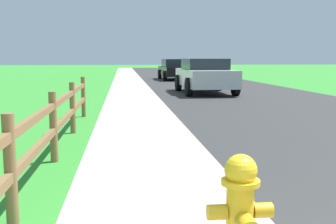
{
  "coord_description": "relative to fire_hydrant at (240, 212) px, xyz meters",
  "views": [
    {
      "loc": [
        -1.37,
        -1.55,
        1.51
      ],
      "look_at": [
        -0.61,
        5.25,
        0.6
      ],
      "focal_mm": 43.62,
      "sensor_mm": 36.0,
      "label": 1
    }
  ],
  "objects": [
    {
      "name": "parked_suv_silver",
      "position": [
        2.71,
        14.58,
        0.32
      ],
      "size": [
        2.17,
        4.42,
        1.47
      ],
      "color": "#B7BABF",
      "rests_on": "ground"
    },
    {
      "name": "rail_fence",
      "position": [
        -1.8,
        3.31,
        0.15
      ],
      "size": [
        0.11,
        9.29,
        1.03
      ],
      "color": "brown",
      "rests_on": "ground"
    },
    {
      "name": "parked_car_black",
      "position": [
        2.79,
        25.42,
        0.28
      ],
      "size": [
        2.07,
        4.77,
        1.42
      ],
      "color": "black",
      "rests_on": "ground"
    },
    {
      "name": "ground_plane",
      "position": [
        0.57,
        23.91,
        -0.45
      ],
      "size": [
        120.0,
        120.0,
        0.0
      ],
      "primitive_type": "plane",
      "color": "#328A2E"
    },
    {
      "name": "road_asphalt",
      "position": [
        4.07,
        25.91,
        -0.45
      ],
      "size": [
        7.0,
        66.0,
        0.01
      ],
      "primitive_type": "cube",
      "color": "#303030",
      "rests_on": "ground"
    },
    {
      "name": "fire_hydrant",
      "position": [
        0.0,
        0.0,
        0.0
      ],
      "size": [
        0.46,
        0.4,
        0.86
      ],
      "color": "yellow",
      "rests_on": "ground"
    },
    {
      "name": "curb_concrete",
      "position": [
        -2.43,
        25.91,
        -0.45
      ],
      "size": [
        6.0,
        66.0,
        0.01
      ],
      "primitive_type": "cube",
      "color": "#B6A19B",
      "rests_on": "ground"
    },
    {
      "name": "grass_verge",
      "position": [
        -3.93,
        25.91,
        -0.45
      ],
      "size": [
        5.0,
        66.0,
        0.0
      ],
      "primitive_type": "cube",
      "color": "#328A2E",
      "rests_on": "ground"
    }
  ]
}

